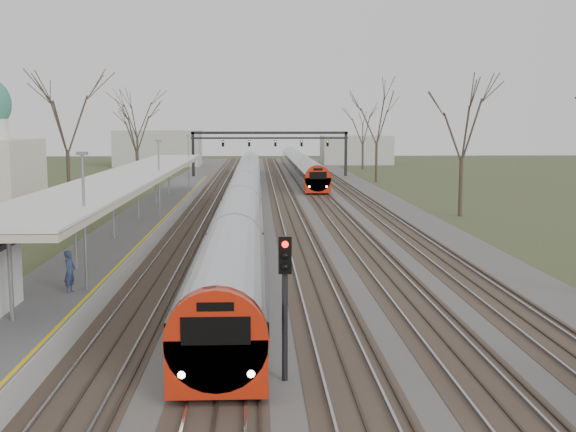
# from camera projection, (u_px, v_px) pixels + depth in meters

# --- Properties ---
(track_bed) EXTENTS (24.00, 160.00, 0.22)m
(track_bed) POSITION_uv_depth(u_px,v_px,m) (276.00, 199.00, 67.37)
(track_bed) COLOR #474442
(track_bed) RESTS_ON ground
(platform) EXTENTS (3.50, 69.00, 1.00)m
(platform) POSITION_uv_depth(u_px,v_px,m) (147.00, 220.00, 49.57)
(platform) COLOR #9E9B93
(platform) RESTS_ON ground
(canopy) EXTENTS (4.10, 50.00, 3.11)m
(canopy) POSITION_uv_depth(u_px,v_px,m) (135.00, 175.00, 44.66)
(canopy) COLOR slate
(canopy) RESTS_ON platform
(signal_gantry) EXTENTS (21.00, 0.59, 6.08)m
(signal_gantry) POSITION_uv_depth(u_px,v_px,m) (270.00, 140.00, 96.48)
(signal_gantry) COLOR black
(signal_gantry) RESTS_ON ground
(tree_west_far) EXTENTS (5.50, 5.50, 11.33)m
(tree_west_far) POSITION_uv_depth(u_px,v_px,m) (66.00, 112.00, 58.69)
(tree_west_far) COLOR #2D231C
(tree_west_far) RESTS_ON ground
(tree_east_far) EXTENTS (5.00, 5.00, 10.30)m
(tree_east_far) POSITION_uv_depth(u_px,v_px,m) (463.00, 121.00, 54.16)
(tree_east_far) COLOR #2D231C
(tree_east_far) RESTS_ON ground
(train_near) EXTENTS (2.62, 90.21, 3.05)m
(train_near) POSITION_uv_depth(u_px,v_px,m) (245.00, 189.00, 62.08)
(train_near) COLOR #AEB0B8
(train_near) RESTS_ON ground
(train_far) EXTENTS (2.62, 60.21, 3.05)m
(train_far) POSITION_uv_depth(u_px,v_px,m) (300.00, 164.00, 100.34)
(train_far) COLOR #AEB0B8
(train_far) RESTS_ON ground
(passenger) EXTENTS (0.46, 0.62, 1.54)m
(passenger) POSITION_uv_depth(u_px,v_px,m) (70.00, 272.00, 25.85)
(passenger) COLOR #28334E
(passenger) RESTS_ON platform
(signal_post) EXTENTS (0.35, 0.45, 4.10)m
(signal_post) POSITION_uv_depth(u_px,v_px,m) (285.00, 287.00, 19.25)
(signal_post) COLOR black
(signal_post) RESTS_ON ground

